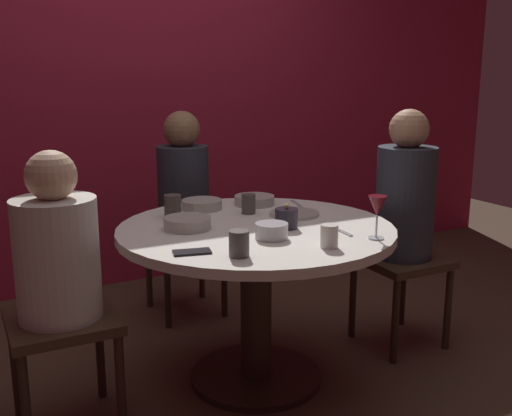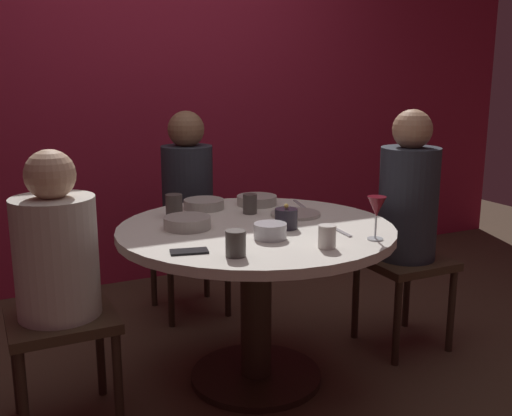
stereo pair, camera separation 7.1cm
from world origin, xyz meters
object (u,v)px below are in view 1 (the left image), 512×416
Objects in this scene: bowl_small_white at (254,200)px; wine_glass at (377,208)px; cup_near_candle at (239,244)px; cup_by_left_diner at (249,204)px; bowl_serving_large at (272,231)px; cup_center_front at (329,236)px; seated_diner_right at (405,204)px; seated_diner_back at (183,191)px; dinner_plate at (294,214)px; cup_by_right_diner at (173,206)px; bowl_salad_center at (187,223)px; bowl_sauce_side at (202,204)px; seated_diner_left at (58,261)px; candle_holder at (286,218)px; dining_table at (256,263)px; cell_phone at (192,252)px.

wine_glass is at bearing -79.55° from bowl_small_white.
cup_by_left_diner is at bearing 60.50° from cup_near_candle.
cup_near_candle is (-0.22, -0.16, 0.02)m from bowl_serving_large.
cup_center_front is (-0.09, -0.80, 0.02)m from bowl_small_white.
seated_diner_right reaches higher than wine_glass.
seated_diner_back reaches higher than wine_glass.
wine_glass is 0.81m from bowl_small_white.
cup_by_right_diner is at bearing 156.90° from dinner_plate.
cup_center_front is at bearing -106.54° from dinner_plate.
seated_diner_back is at bearing 107.45° from dinner_plate.
cup_by_right_diner is at bearing 85.92° from bowl_salad_center.
bowl_small_white and bowl_sauce_side have the same top height.
dinner_plate is at bearing 73.46° from cup_center_front.
seated_diner_back is 0.55m from bowl_small_white.
cup_near_candle is (-0.51, -0.46, 0.04)m from dinner_plate.
cup_center_front is at bearing 4.28° from seated_diner_back.
seated_diner_left is 4.77× the size of dinner_plate.
cup_by_left_diner is at bearing -49.26° from bowl_sauce_side.
dining_table is at bearing 135.77° from candle_holder.
dinner_plate is (1.09, 0.10, 0.04)m from seated_diner_left.
seated_diner_back is (0.84, 0.90, 0.04)m from seated_diner_left.
bowl_salad_center is at bearing -179.23° from dinner_plate.
seated_diner_right is at bearing -30.72° from bowl_small_white.
cup_by_left_diner reaches higher than bowl_serving_large.
cup_by_right_diner is at bearing 131.41° from candle_holder.
seated_diner_left is 11.50× the size of cup_near_candle.
cell_phone is 0.36m from bowl_salad_center.
seated_diner_right reaches higher than dining_table.
cup_by_right_diner is (-0.46, -0.06, 0.03)m from bowl_small_white.
seated_diner_right is 11.17× the size of candle_holder.
cell_phone is 1.45× the size of cup_near_candle.
cup_near_candle is 1.04× the size of cup_by_left_diner.
cup_near_candle is at bearing -102.48° from bowl_sauce_side.
cup_by_right_diner is at bearing 129.75° from wine_glass.
cell_phone is at bearing -151.96° from dinner_plate.
bowl_small_white is at bearing 69.11° from bowl_serving_large.
dinner_plate is 1.15× the size of bowl_small_white.
seated_diner_back is 1.11m from bowl_serving_large.
candle_holder is 0.54m from bowl_sauce_side.
wine_glass is at bearing -62.86° from bowl_sauce_side.
dinner_plate is at bearing 130.64° from cell_phone.
bowl_salad_center is at bearing -148.15° from bowl_small_white.
cup_by_right_diner is (-0.18, -0.09, 0.03)m from bowl_sauce_side.
dinner_plate is (-0.08, 0.50, -0.12)m from wine_glass.
seated_diner_left is 1.09m from dinner_plate.
bowl_small_white is (0.23, 0.59, -0.01)m from bowl_serving_large.
cell_phone is (-0.39, -1.14, 0.01)m from seated_diner_back.
bowl_serving_large is 0.25m from cup_center_front.
seated_diner_left is at bearing -43.00° from seated_diner_back.
seated_diner_right is at bearing -4.61° from bowl_salad_center.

